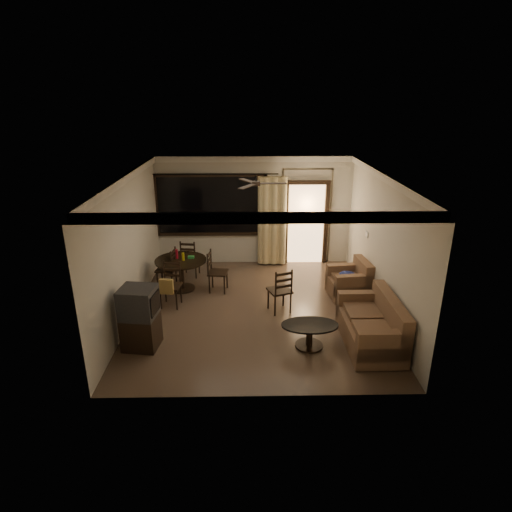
{
  "coord_description": "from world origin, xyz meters",
  "views": [
    {
      "loc": [
        -0.15,
        -7.97,
        4.18
      ],
      "look_at": [
        0.0,
        0.2,
        1.12
      ],
      "focal_mm": 30.0,
      "sensor_mm": 36.0,
      "label": 1
    }
  ],
  "objects_px": {
    "dining_chair_north": "(191,265)",
    "dining_chair_west": "(167,276)",
    "dining_chair_east": "(218,279)",
    "dining_chair_south": "(171,293)",
    "tv_cabinet": "(140,318)",
    "sofa": "(374,327)",
    "dining_table": "(181,266)",
    "armchair": "(351,282)",
    "coffee_table": "(310,332)",
    "side_chair": "(280,298)"
  },
  "relations": [
    {
      "from": "dining_chair_west",
      "to": "dining_chair_east",
      "type": "distance_m",
      "value": 1.2
    },
    {
      "from": "dining_table",
      "to": "side_chair",
      "type": "relative_size",
      "value": 1.2
    },
    {
      "from": "dining_chair_east",
      "to": "dining_chair_west",
      "type": "bearing_deg",
      "value": 87.04
    },
    {
      "from": "tv_cabinet",
      "to": "coffee_table",
      "type": "height_order",
      "value": "tv_cabinet"
    },
    {
      "from": "dining_table",
      "to": "dining_chair_north",
      "type": "relative_size",
      "value": 1.23
    },
    {
      "from": "dining_table",
      "to": "dining_chair_north",
      "type": "xyz_separation_m",
      "value": [
        0.1,
        0.78,
        -0.29
      ]
    },
    {
      "from": "tv_cabinet",
      "to": "sofa",
      "type": "relative_size",
      "value": 0.68
    },
    {
      "from": "tv_cabinet",
      "to": "coffee_table",
      "type": "relative_size",
      "value": 1.13
    },
    {
      "from": "dining_chair_west",
      "to": "dining_chair_south",
      "type": "bearing_deg",
      "value": 21.54
    },
    {
      "from": "dining_chair_west",
      "to": "tv_cabinet",
      "type": "height_order",
      "value": "tv_cabinet"
    },
    {
      "from": "armchair",
      "to": "dining_table",
      "type": "bearing_deg",
      "value": 166.96
    },
    {
      "from": "dining_chair_west",
      "to": "tv_cabinet",
      "type": "relative_size",
      "value": 0.84
    },
    {
      "from": "tv_cabinet",
      "to": "dining_chair_south",
      "type": "bearing_deg",
      "value": 88.33
    },
    {
      "from": "dining_chair_west",
      "to": "sofa",
      "type": "xyz_separation_m",
      "value": [
        4.1,
        -2.54,
        0.07
      ]
    },
    {
      "from": "tv_cabinet",
      "to": "side_chair",
      "type": "xyz_separation_m",
      "value": [
        2.53,
        1.29,
        -0.28
      ]
    },
    {
      "from": "dining_chair_north",
      "to": "dining_chair_west",
      "type": "bearing_deg",
      "value": 63.4
    },
    {
      "from": "armchair",
      "to": "side_chair",
      "type": "bearing_deg",
      "value": -163.68
    },
    {
      "from": "dining_table",
      "to": "dining_chair_south",
      "type": "bearing_deg",
      "value": -97.56
    },
    {
      "from": "dining_table",
      "to": "dining_chair_south",
      "type": "relative_size",
      "value": 1.23
    },
    {
      "from": "dining_chair_north",
      "to": "coffee_table",
      "type": "xyz_separation_m",
      "value": [
        2.5,
        -3.25,
        0.01
      ]
    },
    {
      "from": "dining_chair_east",
      "to": "dining_chair_south",
      "type": "bearing_deg",
      "value": 135.7
    },
    {
      "from": "dining_chair_west",
      "to": "armchair",
      "type": "height_order",
      "value": "dining_chair_west"
    },
    {
      "from": "sofa",
      "to": "coffee_table",
      "type": "distance_m",
      "value": 1.15
    },
    {
      "from": "armchair",
      "to": "coffee_table",
      "type": "bearing_deg",
      "value": -126.66
    },
    {
      "from": "sofa",
      "to": "dining_chair_east",
      "type": "bearing_deg",
      "value": 141.06
    },
    {
      "from": "dining_table",
      "to": "side_chair",
      "type": "xyz_separation_m",
      "value": [
        2.17,
        -1.12,
        -0.29
      ]
    },
    {
      "from": "dining_chair_west",
      "to": "dining_chair_south",
      "type": "distance_m",
      "value": 0.99
    },
    {
      "from": "tv_cabinet",
      "to": "dining_chair_east",
      "type": "bearing_deg",
      "value": 70.12
    },
    {
      "from": "dining_chair_north",
      "to": "sofa",
      "type": "xyz_separation_m",
      "value": [
        3.65,
        -3.21,
        0.07
      ]
    },
    {
      "from": "dining_chair_west",
      "to": "dining_chair_east",
      "type": "xyz_separation_m",
      "value": [
        1.18,
        -0.22,
        0.0
      ]
    },
    {
      "from": "dining_table",
      "to": "tv_cabinet",
      "type": "xyz_separation_m",
      "value": [
        -0.36,
        -2.41,
        -0.0
      ]
    },
    {
      "from": "armchair",
      "to": "coffee_table",
      "type": "distance_m",
      "value": 2.34
    },
    {
      "from": "dining_table",
      "to": "sofa",
      "type": "xyz_separation_m",
      "value": [
        3.75,
        -2.43,
        -0.22
      ]
    },
    {
      "from": "dining_table",
      "to": "dining_chair_north",
      "type": "distance_m",
      "value": 0.84
    },
    {
      "from": "dining_chair_west",
      "to": "tv_cabinet",
      "type": "distance_m",
      "value": 2.54
    },
    {
      "from": "dining_chair_north",
      "to": "tv_cabinet",
      "type": "xyz_separation_m",
      "value": [
        -0.46,
        -3.19,
        0.29
      ]
    },
    {
      "from": "dining_chair_west",
      "to": "armchair",
      "type": "relative_size",
      "value": 1.06
    },
    {
      "from": "dining_table",
      "to": "dining_chair_north",
      "type": "height_order",
      "value": "dining_chair_north"
    },
    {
      "from": "dining_chair_south",
      "to": "tv_cabinet",
      "type": "height_order",
      "value": "tv_cabinet"
    },
    {
      "from": "dining_chair_west",
      "to": "dining_chair_south",
      "type": "xyz_separation_m",
      "value": [
        0.24,
        -0.96,
        0.02
      ]
    },
    {
      "from": "coffee_table",
      "to": "armchair",
      "type": "bearing_deg",
      "value": 59.57
    },
    {
      "from": "dining_chair_east",
      "to": "sofa",
      "type": "xyz_separation_m",
      "value": [
        2.92,
        -2.32,
        0.07
      ]
    },
    {
      "from": "dining_chair_south",
      "to": "dining_chair_north",
      "type": "xyz_separation_m",
      "value": [
        0.21,
        1.63,
        -0.02
      ]
    },
    {
      "from": "dining_chair_west",
      "to": "dining_chair_north",
      "type": "height_order",
      "value": "same"
    },
    {
      "from": "tv_cabinet",
      "to": "sofa",
      "type": "xyz_separation_m",
      "value": [
        4.11,
        -0.01,
        -0.22
      ]
    },
    {
      "from": "dining_chair_south",
      "to": "tv_cabinet",
      "type": "xyz_separation_m",
      "value": [
        -0.25,
        -1.56,
        0.27
      ]
    },
    {
      "from": "coffee_table",
      "to": "tv_cabinet",
      "type": "bearing_deg",
      "value": 178.96
    },
    {
      "from": "side_chair",
      "to": "dining_table",
      "type": "bearing_deg",
      "value": -47.9
    },
    {
      "from": "dining_chair_south",
      "to": "sofa",
      "type": "relative_size",
      "value": 0.57
    },
    {
      "from": "dining_chair_west",
      "to": "armchair",
      "type": "xyz_separation_m",
      "value": [
        4.14,
        -0.56,
        0.06
      ]
    }
  ]
}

